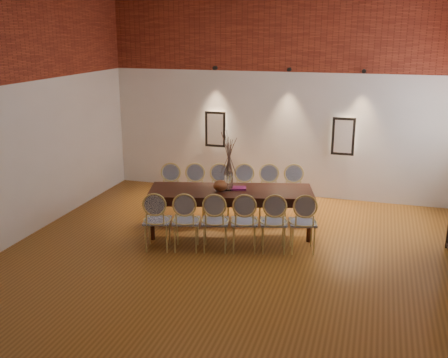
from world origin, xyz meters
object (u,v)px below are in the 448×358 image
(chair_near_a, at_px, (157,220))
(chair_near_f, at_px, (303,222))
(chair_near_c, at_px, (215,221))
(chair_near_b, at_px, (186,221))
(chair_far_e, at_px, (269,193))
(bowl, at_px, (220,186))
(chair_near_d, at_px, (244,221))
(book, at_px, (238,188))
(chair_far_c, at_px, (219,193))
(chair_far_b, at_px, (195,193))
(chair_far_f, at_px, (294,194))
(chair_far_a, at_px, (170,192))
(chair_near_e, at_px, (274,222))
(dining_table, at_px, (231,211))
(chair_far_d, at_px, (244,193))
(vase, at_px, (229,181))

(chair_near_a, height_order, chair_near_f, same)
(chair_near_c, bearing_deg, chair_near_b, -180.00)
(chair_far_e, bearing_deg, bowl, 42.03)
(chair_near_b, height_order, bowl, chair_near_b)
(chair_near_d, distance_m, book, 0.83)
(chair_near_c, bearing_deg, chair_far_c, 90.00)
(chair_far_c, bearing_deg, chair_far_b, 0.00)
(chair_near_f, xyz_separation_m, chair_far_f, (-0.36, 1.38, 0.00))
(chair_near_c, distance_m, chair_far_a, 1.68)
(bowl, bearing_deg, chair_far_f, 44.99)
(chair_near_e, bearing_deg, chair_near_a, 180.00)
(dining_table, bearing_deg, bowl, -163.92)
(chair_far_d, height_order, bowl, chair_far_d)
(chair_near_b, relative_size, bowl, 3.92)
(chair_far_c, bearing_deg, chair_far_f, 180.00)
(chair_near_d, height_order, chair_far_b, same)
(chair_near_e, relative_size, chair_far_f, 1.00)
(chair_near_a, relative_size, chair_far_a, 1.00)
(chair_near_e, bearing_deg, chair_far_b, 133.34)
(chair_far_b, relative_size, chair_far_f, 1.00)
(chair_far_f, bearing_deg, chair_far_b, -0.00)
(chair_near_b, height_order, chair_far_e, same)
(chair_near_f, bearing_deg, chair_far_f, 90.00)
(chair_far_e, bearing_deg, chair_far_b, -0.00)
(chair_near_e, relative_size, chair_far_c, 1.00)
(chair_near_c, relative_size, chair_far_b, 1.00)
(chair_far_e, bearing_deg, chair_far_d, -0.00)
(chair_far_e, xyz_separation_m, vase, (-0.51, -0.87, 0.43))
(chair_far_d, bearing_deg, chair_far_a, 0.00)
(chair_near_a, bearing_deg, bowl, 34.98)
(chair_far_c, xyz_separation_m, chair_far_e, (0.87, 0.22, 0.00))
(chair_near_f, distance_m, vase, 1.42)
(chair_near_c, distance_m, bowl, 0.76)
(chair_near_b, height_order, chair_far_c, same)
(chair_near_c, bearing_deg, chair_near_f, -0.00)
(chair_near_f, bearing_deg, chair_far_a, 147.55)
(vase, height_order, bowl, vase)
(chair_near_d, relative_size, chair_far_c, 1.00)
(chair_far_f, bearing_deg, chair_near_a, 32.45)
(chair_near_e, bearing_deg, book, 125.50)
(chair_near_b, bearing_deg, bowl, 53.03)
(chair_far_f, bearing_deg, chair_near_e, 72.54)
(chair_near_f, distance_m, chair_far_b, 2.29)
(book, bearing_deg, chair_far_d, 95.50)
(chair_far_a, distance_m, chair_far_d, 1.34)
(chair_near_f, bearing_deg, vase, 148.39)
(chair_near_c, distance_m, book, 0.90)
(chair_near_c, bearing_deg, chair_far_b, 107.46)
(chair_near_d, distance_m, chair_far_c, 1.49)
(dining_table, height_order, chair_far_a, chair_far_a)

